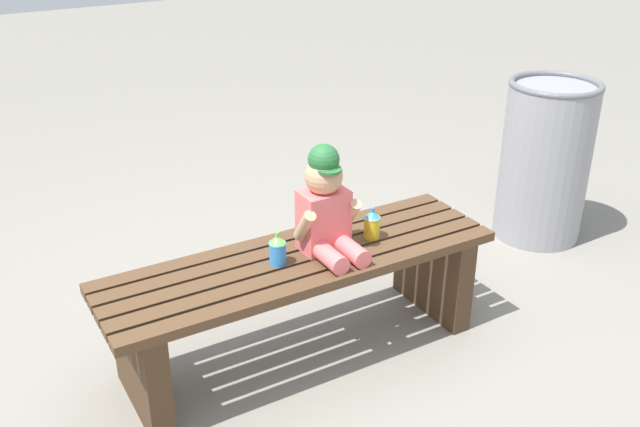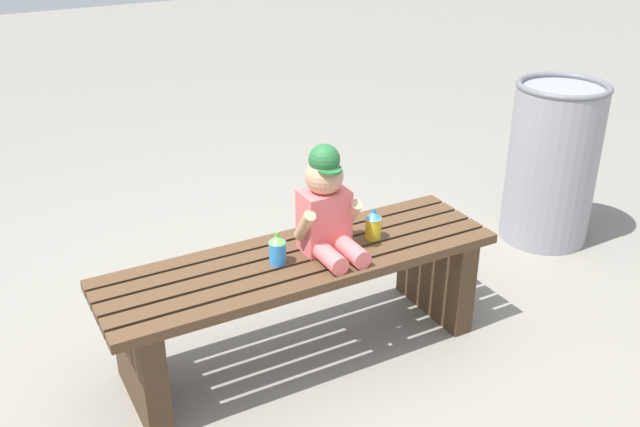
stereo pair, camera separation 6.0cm
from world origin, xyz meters
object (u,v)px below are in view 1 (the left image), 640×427
Objects in this scene: trash_bin at (545,160)px; child_figure at (326,207)px; park_bench at (301,289)px; sippy_cup_right at (372,224)px; sippy_cup_left at (278,249)px.

child_figure is at bearing -168.57° from trash_bin.
park_bench is 1.86× the size of trash_bin.
sippy_cup_right is (0.30, -0.01, 0.20)m from park_bench.
trash_bin is at bearing 11.43° from child_figure.
park_bench is 0.22m from sippy_cup_left.
child_figure is at bearing -179.72° from sippy_cup_right.
sippy_cup_left is at bearing -176.64° from park_bench.
sippy_cup_right is at bearing 0.28° from child_figure.
child_figure reaches higher than sippy_cup_left.
trash_bin is (1.40, 0.28, -0.20)m from child_figure.
child_figure is 1.45m from trash_bin.
child_figure is at bearing -3.72° from park_bench.
sippy_cup_left and sippy_cup_right have the same top height.
park_bench is at bearing 3.36° from sippy_cup_left.
park_bench is at bearing 178.94° from sippy_cup_right.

